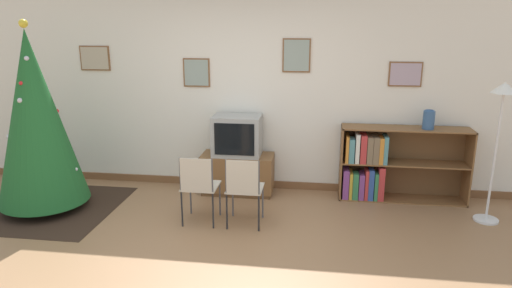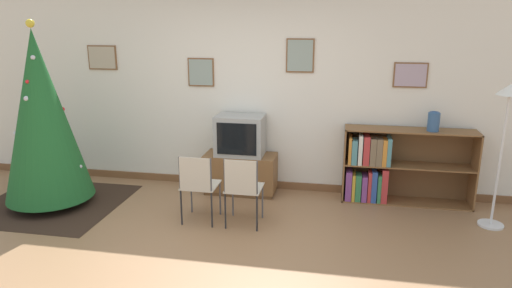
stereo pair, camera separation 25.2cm
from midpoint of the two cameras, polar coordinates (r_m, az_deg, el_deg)
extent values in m
plane|color=#936B47|center=(4.57, -5.10, -14.73)|extent=(24.00, 24.00, 0.00)
cube|color=silver|center=(6.19, 0.18, 6.65)|extent=(9.04, 0.08, 2.70)
cube|color=brown|center=(6.47, 0.08, -4.88)|extent=(9.04, 0.03, 0.10)
cube|color=brown|center=(6.79, -17.64, 10.26)|extent=(0.42, 0.02, 0.34)
cube|color=tan|center=(6.77, -17.68, 10.25)|extent=(0.39, 0.01, 0.30)
cube|color=brown|center=(6.26, -5.73, 8.91)|extent=(0.36, 0.02, 0.38)
cube|color=gray|center=(6.25, -5.77, 8.90)|extent=(0.33, 0.01, 0.34)
cube|color=brown|center=(6.00, 6.76, 10.92)|extent=(0.36, 0.02, 0.43)
cube|color=gray|center=(5.99, 6.76, 10.91)|extent=(0.32, 0.01, 0.40)
cube|color=brown|center=(6.08, 19.89, 8.10)|extent=(0.41, 0.02, 0.31)
cube|color=#A893A3|center=(6.07, 19.91, 8.08)|extent=(0.38, 0.01, 0.28)
cube|color=#332319|center=(6.39, -23.02, -6.87)|extent=(1.72, 1.63, 0.01)
cylinder|color=maroon|center=(6.37, -23.07, -6.42)|extent=(0.36, 0.36, 0.10)
cone|color=#1E5B28|center=(6.08, -24.14, 3.21)|extent=(1.06, 1.06, 2.08)
sphere|color=yellow|center=(5.97, -25.30, 13.48)|extent=(0.10, 0.10, 0.10)
sphere|color=red|center=(6.11, -21.95, 4.04)|extent=(0.05, 0.05, 0.05)
sphere|color=#1E4CB2|center=(6.15, -23.96, 7.37)|extent=(0.04, 0.04, 0.04)
sphere|color=red|center=(6.22, -25.78, 4.30)|extent=(0.06, 0.06, 0.06)
sphere|color=silver|center=(6.46, -21.70, 0.05)|extent=(0.05, 0.05, 0.05)
sphere|color=silver|center=(5.90, -25.01, 9.78)|extent=(0.05, 0.05, 0.05)
sphere|color=silver|center=(6.15, -26.79, 1.14)|extent=(0.06, 0.06, 0.06)
sphere|color=red|center=(5.90, -25.58, 7.04)|extent=(0.05, 0.05, 0.05)
sphere|color=silver|center=(6.05, -19.99, -2.67)|extent=(0.05, 0.05, 0.05)
sphere|color=silver|center=(5.89, -25.69, 5.15)|extent=(0.06, 0.06, 0.06)
cube|color=brown|center=(6.27, -0.77, -5.80)|extent=(0.92, 0.42, 0.05)
cube|color=brown|center=(6.18, -0.78, -3.49)|extent=(0.96, 0.44, 0.48)
cube|color=#9E9E99|center=(6.03, -0.80, 1.10)|extent=(0.63, 0.42, 0.53)
cube|color=black|center=(5.83, -1.22, 0.59)|extent=(0.52, 0.01, 0.42)
cube|color=#BCB29E|center=(5.32, -5.59, -5.13)|extent=(0.40, 0.40, 0.02)
cube|color=#BCB29E|center=(5.08, -6.25, -3.79)|extent=(0.35, 0.01, 0.38)
cylinder|color=#4C4C51|center=(5.61, -6.79, -6.47)|extent=(0.02, 0.02, 0.42)
cylinder|color=#4C4C51|center=(5.51, -3.20, -6.77)|extent=(0.02, 0.02, 0.42)
cylinder|color=#4C4C51|center=(5.29, -7.96, -7.88)|extent=(0.02, 0.02, 0.42)
cylinder|color=#4C4C51|center=(5.19, -4.15, -8.23)|extent=(0.02, 0.02, 0.42)
cylinder|color=#4C4C51|center=(5.22, -8.04, -5.89)|extent=(0.02, 0.02, 0.82)
cylinder|color=#4C4C51|center=(5.12, -4.19, -6.20)|extent=(0.02, 0.02, 0.82)
cube|color=#BCB29E|center=(5.20, -0.08, -5.53)|extent=(0.40, 0.40, 0.02)
cube|color=#BCB29E|center=(4.96, -0.50, -4.17)|extent=(0.35, 0.01, 0.38)
cylinder|color=#4C4C51|center=(5.48, -1.59, -6.89)|extent=(0.02, 0.02, 0.42)
cylinder|color=#4C4C51|center=(5.42, 2.16, -7.16)|extent=(0.02, 0.02, 0.42)
cylinder|color=#4C4C51|center=(5.16, -2.44, -8.38)|extent=(0.02, 0.02, 0.42)
cylinder|color=#4C4C51|center=(5.09, 1.55, -8.68)|extent=(0.02, 0.02, 0.42)
cylinder|color=#4C4C51|center=(5.08, -2.47, -6.34)|extent=(0.02, 0.02, 0.82)
cylinder|color=#4C4C51|center=(5.02, 1.57, -6.62)|extent=(0.02, 0.02, 0.82)
cube|color=brown|center=(6.06, 12.13, -2.34)|extent=(0.02, 0.36, 0.96)
cube|color=brown|center=(6.31, 26.67, -2.96)|extent=(0.02, 0.36, 0.96)
cube|color=brown|center=(6.01, 19.95, 1.61)|extent=(1.61, 0.36, 0.02)
cube|color=brown|center=(6.29, 19.16, -6.78)|extent=(1.61, 0.36, 0.02)
cube|color=brown|center=(6.13, 19.56, -2.50)|extent=(1.57, 0.36, 0.02)
cube|color=brown|center=(6.30, 19.32, -2.19)|extent=(1.61, 0.01, 0.96)
cube|color=#7A3D7F|center=(6.10, 12.66, -4.93)|extent=(0.08, 0.26, 0.39)
cube|color=gold|center=(6.13, 13.24, -5.06)|extent=(0.04, 0.29, 0.35)
cube|color=#337547|center=(6.09, 13.81, -5.23)|extent=(0.07, 0.20, 0.35)
cube|color=#7A3D7F|center=(6.12, 14.52, -5.23)|extent=(0.07, 0.25, 0.34)
cube|color=#B73333|center=(6.09, 15.14, -5.07)|extent=(0.04, 0.21, 0.40)
cube|color=#2D4C93|center=(6.09, 15.68, -5.06)|extent=(0.07, 0.20, 0.41)
cube|color=#337547|center=(6.11, 16.26, -5.27)|extent=(0.04, 0.20, 0.36)
cube|color=#B73333|center=(6.14, 16.84, -4.82)|extent=(0.08, 0.28, 0.44)
cube|color=orange|center=(5.98, 12.85, -0.61)|extent=(0.04, 0.30, 0.34)
cube|color=teal|center=(5.94, 13.40, -0.90)|extent=(0.07, 0.20, 0.31)
cube|color=silver|center=(5.96, 14.09, -0.58)|extent=(0.05, 0.26, 0.38)
cube|color=#B73333|center=(5.99, 14.78, -0.60)|extent=(0.08, 0.30, 0.37)
cube|color=#756047|center=(5.98, 15.56, -0.79)|extent=(0.07, 0.25, 0.35)
cube|color=#756047|center=(5.97, 16.29, -0.85)|extent=(0.07, 0.24, 0.35)
cube|color=orange|center=(5.97, 16.92, -0.96)|extent=(0.05, 0.20, 0.34)
cube|color=teal|center=(6.00, 17.40, -0.80)|extent=(0.05, 0.27, 0.36)
cylinder|color=#335684|center=(6.00, 22.45, 2.55)|extent=(0.14, 0.14, 0.23)
torus|color=#335684|center=(5.98, 22.56, 3.62)|extent=(0.13, 0.13, 0.03)
cylinder|color=silver|center=(6.00, 28.35, -8.87)|extent=(0.28, 0.28, 0.03)
cylinder|color=silver|center=(5.76, 29.29, -1.96)|extent=(0.03, 0.03, 1.48)
cone|color=white|center=(5.60, 30.36, 5.91)|extent=(0.28, 0.28, 0.12)
camera|label=1|loc=(0.13, -88.62, 0.38)|focal=32.00mm
camera|label=2|loc=(0.13, 91.38, -0.38)|focal=32.00mm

